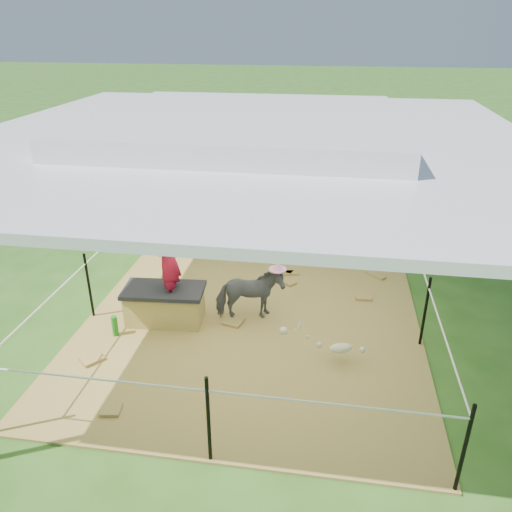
# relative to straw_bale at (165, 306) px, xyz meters

# --- Properties ---
(ground) EXTENTS (90.00, 90.00, 0.00)m
(ground) POSITION_rel_straw_bale_xyz_m (1.19, -0.03, -0.26)
(ground) COLOR #2D5919
(ground) RESTS_ON ground
(hay_patch) EXTENTS (4.60, 4.60, 0.03)m
(hay_patch) POSITION_rel_straw_bale_xyz_m (1.19, -0.03, -0.24)
(hay_patch) COLOR brown
(hay_patch) RESTS_ON ground
(canopy_tent) EXTENTS (6.30, 6.30, 2.90)m
(canopy_tent) POSITION_rel_straw_bale_xyz_m (1.19, -0.03, 2.43)
(canopy_tent) COLOR silver
(canopy_tent) RESTS_ON ground
(rope_fence) EXTENTS (4.54, 4.54, 1.00)m
(rope_fence) POSITION_rel_straw_bale_xyz_m (1.19, -0.03, 0.39)
(rope_fence) COLOR black
(rope_fence) RESTS_ON ground
(straw_bale) EXTENTS (1.06, 0.59, 0.46)m
(straw_bale) POSITION_rel_straw_bale_xyz_m (0.00, 0.00, 0.00)
(straw_bale) COLOR #A37A3B
(straw_bale) RESTS_ON hay_patch
(dark_cloth) EXTENTS (1.13, 0.65, 0.06)m
(dark_cloth) POSITION_rel_straw_bale_xyz_m (0.00, 0.00, 0.26)
(dark_cloth) COLOR black
(dark_cloth) RESTS_ON straw_bale
(woman) EXTENTS (0.33, 0.47, 1.23)m
(woman) POSITION_rel_straw_bale_xyz_m (0.10, 0.00, 0.84)
(woman) COLOR red
(woman) RESTS_ON straw_bale
(green_bottle) EXTENTS (0.09, 0.09, 0.28)m
(green_bottle) POSITION_rel_straw_bale_xyz_m (-0.55, -0.45, -0.09)
(green_bottle) COLOR #1C7D1B
(green_bottle) RESTS_ON hay_patch
(pony) EXTENTS (1.00, 0.70, 0.77)m
(pony) POSITION_rel_straw_bale_xyz_m (1.15, 0.22, 0.16)
(pony) COLOR #49494E
(pony) RESTS_ON hay_patch
(pink_hat) EXTENTS (0.24, 0.24, 0.11)m
(pink_hat) POSITION_rel_straw_bale_xyz_m (1.15, 0.22, 0.60)
(pink_hat) COLOR pink
(pink_hat) RESTS_ON pony
(foal) EXTENTS (0.94, 0.70, 0.47)m
(foal) POSITION_rel_straw_bale_xyz_m (2.41, -0.58, 0.00)
(foal) COLOR beige
(foal) RESTS_ON hay_patch
(trash_barrel) EXTENTS (0.71, 0.71, 0.90)m
(trash_barrel) POSITION_rel_straw_bale_xyz_m (4.61, 5.60, 0.19)
(trash_barrel) COLOR #1832BA
(trash_barrel) RESTS_ON ground
(picnic_table_near) EXTENTS (2.48, 2.31, 0.84)m
(picnic_table_near) POSITION_rel_straw_bale_xyz_m (2.45, 8.73, 0.16)
(picnic_table_near) COLOR #533A1C
(picnic_table_near) RESTS_ON ground
(picnic_table_far) EXTENTS (2.20, 1.70, 0.85)m
(picnic_table_far) POSITION_rel_straw_bale_xyz_m (5.80, 9.49, 0.17)
(picnic_table_far) COLOR brown
(picnic_table_far) RESTS_ON ground
(distant_person) EXTENTS (0.59, 0.54, 1.00)m
(distant_person) POSITION_rel_straw_bale_xyz_m (3.40, 7.12, 0.24)
(distant_person) COLOR blue
(distant_person) RESTS_ON ground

